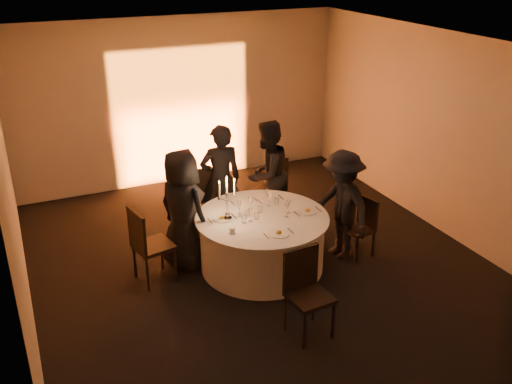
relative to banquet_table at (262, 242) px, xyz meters
name	(u,v)px	position (x,y,z in m)	size (l,w,h in m)	color
floor	(262,266)	(0.00, 0.00, -0.38)	(7.00, 7.00, 0.00)	black
ceiling	(263,47)	(0.00, 0.00, 2.62)	(7.00, 7.00, 0.00)	silver
wall_back	(181,101)	(0.00, 3.50, 1.12)	(7.00, 7.00, 0.00)	#B3AFA6
wall_front	(452,315)	(0.00, -3.50, 1.12)	(7.00, 7.00, 0.00)	#B3AFA6
wall_left	(13,207)	(-3.00, 0.00, 1.12)	(7.00, 7.00, 0.00)	#B3AFA6
wall_right	(446,136)	(3.00, 0.00, 1.12)	(7.00, 7.00, 0.00)	#B3AFA6
uplighter_fixture	(190,182)	(0.00, 3.20, -0.33)	(0.25, 0.12, 0.10)	black
banquet_table	(262,242)	(0.00, 0.00, 0.00)	(1.80, 1.80, 0.77)	black
chair_left	(147,242)	(-1.52, 0.26, 0.22)	(0.54, 0.54, 1.06)	black
chair_back_left	(207,193)	(-0.28, 1.44, 0.20)	(0.52, 0.52, 1.03)	black
chair_back_right	(273,186)	(0.78, 1.27, 0.19)	(0.60, 0.60, 1.02)	black
chair_right	(362,224)	(1.44, -0.25, 0.09)	(0.44, 0.44, 0.85)	black
chair_front	(306,287)	(-0.14, -1.48, 0.20)	(0.49, 0.49, 1.03)	black
guest_left	(183,210)	(-0.95, 0.48, 0.46)	(0.83, 0.54, 1.69)	black
guest_back_left	(221,180)	(-0.13, 1.21, 0.48)	(0.63, 0.41, 1.73)	black
guest_back_right	(267,174)	(0.62, 1.15, 0.47)	(0.83, 0.65, 1.70)	black
guest_right	(342,205)	(1.15, -0.16, 0.41)	(1.02, 0.59, 1.58)	black
plate_left	(222,218)	(-0.51, 0.16, 0.40)	(0.36, 0.27, 0.08)	white
plate_back_left	(244,201)	(-0.03, 0.53, 0.39)	(0.36, 0.27, 0.01)	white
plate_back_right	(270,199)	(0.33, 0.45, 0.39)	(0.35, 0.25, 0.01)	white
plate_right	(308,211)	(0.63, -0.12, 0.40)	(0.36, 0.26, 0.08)	white
plate_front	(279,233)	(-0.02, -0.53, 0.40)	(0.36, 0.26, 0.08)	white
coffee_cup	(232,230)	(-0.53, -0.24, 0.42)	(0.11, 0.11, 0.07)	white
candelabra	(227,204)	(-0.45, 0.13, 0.60)	(0.26, 0.12, 0.62)	silver
wine_glass_a	(250,212)	(-0.20, -0.06, 0.52)	(0.07, 0.07, 0.19)	white
wine_glass_b	(250,200)	(-0.06, 0.26, 0.52)	(0.07, 0.07, 0.19)	white
wine_glass_c	(239,208)	(-0.28, 0.12, 0.52)	(0.07, 0.07, 0.19)	white
wine_glass_d	(289,204)	(0.37, -0.05, 0.52)	(0.07, 0.07, 0.19)	white
wine_glass_e	(239,205)	(-0.25, 0.20, 0.52)	(0.07, 0.07, 0.19)	white
wine_glass_f	(267,194)	(0.25, 0.38, 0.52)	(0.07, 0.07, 0.19)	white
wine_glass_g	(287,207)	(0.30, -0.14, 0.52)	(0.07, 0.07, 0.19)	white
wine_glass_h	(269,197)	(0.23, 0.26, 0.52)	(0.07, 0.07, 0.19)	white
tumbler_a	(277,201)	(0.35, 0.28, 0.43)	(0.07, 0.07, 0.09)	white
tumbler_b	(260,209)	(0.03, 0.13, 0.43)	(0.07, 0.07, 0.09)	white
tumbler_c	(244,220)	(-0.29, -0.07, 0.43)	(0.07, 0.07, 0.09)	white
tumbler_d	(257,216)	(-0.10, -0.03, 0.43)	(0.07, 0.07, 0.09)	white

